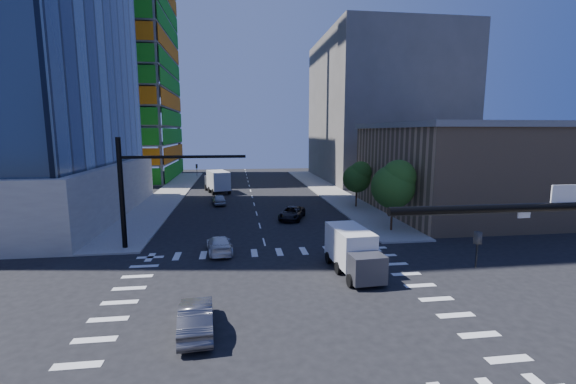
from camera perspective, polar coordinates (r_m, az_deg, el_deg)
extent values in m
plane|color=black|center=(22.85, -1.26, -15.82)|extent=(160.00, 160.00, 0.00)
cube|color=silver|center=(22.85, -1.26, -15.81)|extent=(20.00, 20.00, 0.01)
cube|color=gray|center=(63.13, 5.91, 0.22)|extent=(5.00, 60.00, 0.15)
cube|color=gray|center=(62.20, -17.08, -0.26)|extent=(5.00, 60.00, 0.15)
cube|color=#198E1A|center=(84.90, -17.07, 18.66)|extent=(0.12, 24.00, 49.00)
cube|color=#CF6B0C|center=(75.90, -28.68, 19.21)|extent=(24.00, 0.12, 49.00)
cube|color=tan|center=(50.84, 24.83, 2.94)|extent=(20.00, 22.00, 10.00)
cube|color=slate|center=(50.64, 25.23, 8.91)|extent=(20.50, 22.50, 0.60)
cube|color=#5C5853|center=(81.23, 13.71, 11.79)|extent=(24.00, 30.00, 28.00)
cylinder|color=black|center=(12.85, 35.79, -1.77)|extent=(10.00, 0.24, 0.24)
imported|color=black|center=(11.53, 26.14, -7.66)|extent=(0.16, 0.20, 1.00)
cube|color=white|center=(12.80, 35.93, -0.23)|extent=(0.90, 0.04, 0.50)
cylinder|color=black|center=(33.77, -23.43, -0.19)|extent=(0.40, 0.40, 9.00)
cylinder|color=black|center=(32.46, -15.20, 5.05)|extent=(10.00, 0.24, 0.24)
imported|color=black|center=(32.43, -13.36, 3.17)|extent=(0.16, 0.20, 1.00)
cylinder|color=#382316|center=(38.56, 15.09, -3.79)|extent=(0.20, 0.20, 2.27)
sphere|color=#124512|center=(38.02, 15.27, 0.75)|extent=(4.16, 4.16, 4.16)
sphere|color=#457226|center=(37.78, 16.07, 2.16)|extent=(3.25, 3.25, 3.25)
cylinder|color=#382316|center=(49.74, 10.07, -1.01)|extent=(0.20, 0.20, 1.92)
sphere|color=#124512|center=(49.36, 10.15, 1.98)|extent=(3.52, 3.52, 3.52)
sphere|color=#457226|center=(49.11, 10.73, 2.90)|extent=(2.75, 2.75, 2.75)
imported|color=black|center=(42.47, 0.60, -3.15)|extent=(3.87, 5.44, 1.38)
imported|color=white|center=(31.46, -10.13, -7.66)|extent=(2.39, 4.77, 1.33)
imported|color=#A4A7AB|center=(51.75, -10.22, -1.08)|extent=(2.23, 4.35, 1.42)
imported|color=#4F4E54|center=(19.90, -13.47, -17.63)|extent=(1.93, 4.63, 1.49)
cube|color=silver|center=(26.58, 9.82, -8.31)|extent=(2.51, 4.75, 2.40)
cube|color=#3C3C43|center=(26.76, 9.79, -9.53)|extent=(2.23, 1.80, 1.75)
cube|color=#BDBEC0|center=(62.44, -10.51, 1.86)|extent=(3.98, 5.93, 2.82)
cube|color=#3C3C43|center=(62.53, -10.49, 1.22)|extent=(2.93, 2.56, 2.06)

